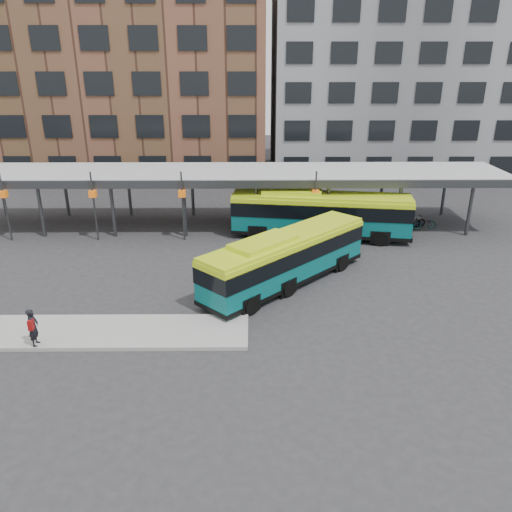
{
  "coord_description": "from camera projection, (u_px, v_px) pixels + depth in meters",
  "views": [
    {
      "loc": [
        1.69,
        -23.04,
        11.83
      ],
      "look_at": [
        1.91,
        2.07,
        1.8
      ],
      "focal_mm": 35.0,
      "sensor_mm": 36.0,
      "label": 1
    }
  ],
  "objects": [
    {
      "name": "bus_rear",
      "position": [
        320.0,
        213.0,
        34.66
      ],
      "size": [
        12.49,
        4.38,
        3.37
      ],
      "rotation": [
        0.0,
        0.0,
        -0.15
      ],
      "color": "#085859",
      "rests_on": "ground"
    },
    {
      "name": "ground",
      "position": [
        219.0,
        303.0,
        25.77
      ],
      "size": [
        120.0,
        120.0,
        0.0
      ],
      "primitive_type": "plane",
      "color": "#28282B",
      "rests_on": "ground"
    },
    {
      "name": "canopy",
      "position": [
        228.0,
        174.0,
        36.27
      ],
      "size": [
        40.0,
        6.53,
        4.8
      ],
      "color": "#999B9E",
      "rests_on": "ground"
    },
    {
      "name": "building_brick",
      "position": [
        138.0,
        66.0,
        51.33
      ],
      "size": [
        26.0,
        14.0,
        22.0
      ],
      "primitive_type": "cube",
      "color": "brown",
      "rests_on": "ground"
    },
    {
      "name": "building_grey",
      "position": [
        389.0,
        76.0,
        51.91
      ],
      "size": [
        24.0,
        14.0,
        20.0
      ],
      "primitive_type": "cube",
      "color": "slate",
      "rests_on": "ground"
    },
    {
      "name": "bike_rack",
      "position": [
        400.0,
        222.0,
        36.9
      ],
      "size": [
        5.54,
        1.78,
        0.99
      ],
      "color": "slate",
      "rests_on": "ground"
    },
    {
      "name": "pedestrian",
      "position": [
        33.0,
        327.0,
        21.41
      ],
      "size": [
        0.44,
        0.67,
        1.72
      ],
      "rotation": [
        0.0,
        0.0,
        1.63
      ],
      "color": "black",
      "rests_on": "boarding_island"
    },
    {
      "name": "bus_front",
      "position": [
        286.0,
        257.0,
        27.39
      ],
      "size": [
        9.61,
        9.65,
        3.1
      ],
      "rotation": [
        0.0,
        0.0,
        0.79
      ],
      "color": "#085859",
      "rests_on": "ground"
    },
    {
      "name": "boarding_island",
      "position": [
        96.0,
        332.0,
        22.91
      ],
      "size": [
        14.0,
        3.0,
        0.18
      ],
      "primitive_type": "cube",
      "color": "gray",
      "rests_on": "ground"
    }
  ]
}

